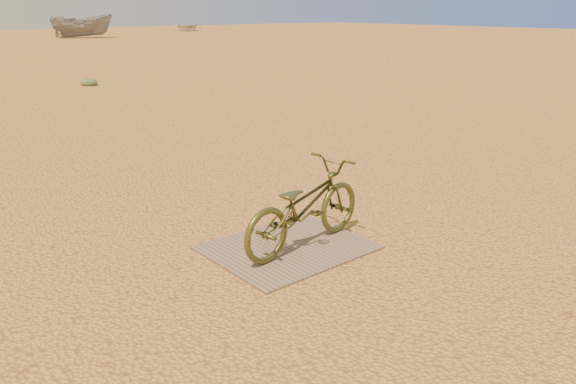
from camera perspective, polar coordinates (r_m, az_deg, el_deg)
ground at (r=5.49m, az=-7.66°, el=-5.41°), size 120.00×120.00×0.00m
plywood_board at (r=5.37m, az=0.00°, el=-5.66°), size 1.44×1.18×0.02m
bicycle at (r=5.24m, az=1.64°, el=-1.44°), size 1.59×0.72×0.80m
boat_mid_right at (r=46.07m, az=-20.19°, el=15.54°), size 4.71×3.27×1.71m
boat_far_right at (r=57.94m, az=-10.25°, el=16.26°), size 4.70×5.13×0.87m
kale_b at (r=17.77m, az=-19.54°, el=10.17°), size 0.48×0.48×0.26m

